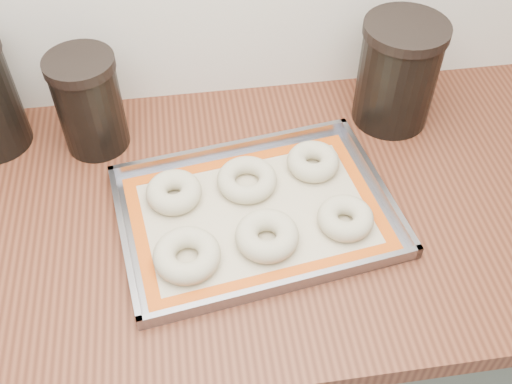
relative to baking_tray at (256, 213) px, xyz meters
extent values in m
cube|color=#5C6458|center=(-0.09, 0.03, -0.48)|extent=(3.00, 0.65, 0.86)
cube|color=brown|center=(-0.09, 0.03, -0.03)|extent=(3.06, 0.68, 0.04)
cube|color=gray|center=(0.00, 0.00, 0.00)|extent=(0.50, 0.39, 0.00)
cube|color=gray|center=(-0.02, 0.16, 0.01)|extent=(0.46, 0.08, 0.02)
cube|color=gray|center=(0.02, -0.16, 0.01)|extent=(0.46, 0.08, 0.02)
cube|color=gray|center=(-0.22, -0.03, 0.01)|extent=(0.06, 0.33, 0.02)
cube|color=gray|center=(0.22, 0.03, 0.01)|extent=(0.06, 0.33, 0.02)
cube|color=#C6B793|center=(0.00, 0.00, 0.00)|extent=(0.46, 0.35, 0.00)
cube|color=#CF4E0D|center=(-0.02, 0.13, 0.00)|extent=(0.42, 0.08, 0.00)
cube|color=#CF4E0D|center=(0.02, -0.13, 0.00)|extent=(0.42, 0.08, 0.00)
cube|color=#CF4E0D|center=(-0.20, -0.03, 0.00)|extent=(0.06, 0.25, 0.00)
cube|color=#CF4E0D|center=(0.20, 0.03, 0.00)|extent=(0.06, 0.25, 0.00)
torus|color=#BDB392|center=(-0.12, -0.08, 0.02)|extent=(0.12, 0.12, 0.04)
torus|color=#BDB392|center=(0.01, -0.06, 0.02)|extent=(0.11, 0.11, 0.04)
torus|color=#BDB392|center=(0.14, -0.05, 0.01)|extent=(0.12, 0.12, 0.03)
torus|color=#BDB392|center=(-0.14, 0.05, 0.02)|extent=(0.12, 0.12, 0.04)
torus|color=#BDB392|center=(-0.01, 0.07, 0.01)|extent=(0.12, 0.12, 0.03)
torus|color=#BDB392|center=(0.12, 0.09, 0.02)|extent=(0.10, 0.10, 0.04)
cylinder|color=black|center=(-0.27, 0.23, 0.08)|extent=(0.12, 0.12, 0.17)
cylinder|color=black|center=(-0.27, 0.23, 0.18)|extent=(0.12, 0.12, 0.02)
cylinder|color=black|center=(0.30, 0.22, 0.09)|extent=(0.15, 0.15, 0.19)
cylinder|color=black|center=(0.30, 0.22, 0.19)|extent=(0.16, 0.16, 0.02)
camera|label=1|loc=(-0.10, -0.66, 0.79)|focal=42.00mm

